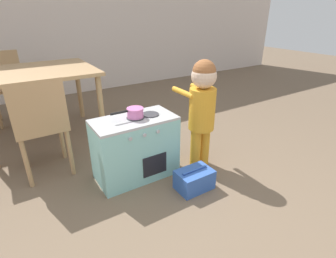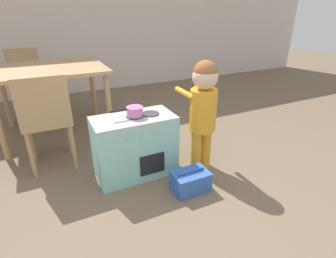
{
  "view_description": "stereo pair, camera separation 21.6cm",
  "coord_description": "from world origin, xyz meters",
  "px_view_note": "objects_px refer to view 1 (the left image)",
  "views": [
    {
      "loc": [
        -0.63,
        -0.63,
        1.29
      ],
      "look_at": [
        0.42,
        1.03,
        0.39
      ],
      "focal_mm": 28.0,
      "sensor_mm": 36.0,
      "label": 1
    },
    {
      "loc": [
        -0.44,
        -0.73,
        1.29
      ],
      "look_at": [
        0.42,
        1.03,
        0.39
      ],
      "focal_mm": 28.0,
      "sensor_mm": 36.0,
      "label": 2
    }
  ],
  "objects_px": {
    "dining_table": "(36,79)",
    "dining_chair_far": "(7,85)",
    "toy_pot": "(135,112)",
    "child_figure": "(202,102)",
    "play_kitchen": "(135,148)",
    "dining_chair_near": "(41,125)",
    "toy_basket": "(194,180)"
  },
  "relations": [
    {
      "from": "dining_table",
      "to": "dining_chair_far",
      "type": "distance_m",
      "value": 0.83
    },
    {
      "from": "dining_chair_far",
      "to": "toy_pot",
      "type": "bearing_deg",
      "value": 111.94
    },
    {
      "from": "child_figure",
      "to": "dining_chair_far",
      "type": "xyz_separation_m",
      "value": [
        -1.31,
        2.09,
        -0.14
      ]
    },
    {
      "from": "play_kitchen",
      "to": "dining_chair_near",
      "type": "relative_size",
      "value": 0.78
    },
    {
      "from": "toy_basket",
      "to": "dining_table",
      "type": "distance_m",
      "value": 1.86
    },
    {
      "from": "child_figure",
      "to": "dining_chair_far",
      "type": "bearing_deg",
      "value": 122.04
    },
    {
      "from": "play_kitchen",
      "to": "child_figure",
      "type": "relative_size",
      "value": 0.69
    },
    {
      "from": "dining_table",
      "to": "play_kitchen",
      "type": "bearing_deg",
      "value": -66.31
    },
    {
      "from": "play_kitchen",
      "to": "dining_chair_far",
      "type": "relative_size",
      "value": 0.78
    },
    {
      "from": "play_kitchen",
      "to": "dining_chair_far",
      "type": "xyz_separation_m",
      "value": [
        -0.77,
        1.94,
        0.2
      ]
    },
    {
      "from": "play_kitchen",
      "to": "toy_basket",
      "type": "xyz_separation_m",
      "value": [
        0.3,
        -0.41,
        -0.18
      ]
    },
    {
      "from": "play_kitchen",
      "to": "dining_chair_near",
      "type": "height_order",
      "value": "dining_chair_near"
    },
    {
      "from": "play_kitchen",
      "to": "dining_chair_near",
      "type": "bearing_deg",
      "value": 147.03
    },
    {
      "from": "dining_table",
      "to": "toy_pot",
      "type": "bearing_deg",
      "value": -65.82
    },
    {
      "from": "toy_pot",
      "to": "dining_chair_near",
      "type": "height_order",
      "value": "dining_chair_near"
    },
    {
      "from": "dining_chair_far",
      "to": "play_kitchen",
      "type": "bearing_deg",
      "value": 111.64
    },
    {
      "from": "play_kitchen",
      "to": "toy_basket",
      "type": "height_order",
      "value": "play_kitchen"
    },
    {
      "from": "child_figure",
      "to": "dining_table",
      "type": "distance_m",
      "value": 1.7
    },
    {
      "from": "dining_table",
      "to": "dining_chair_near",
      "type": "height_order",
      "value": "dining_chair_near"
    },
    {
      "from": "dining_chair_near",
      "to": "play_kitchen",
      "type": "bearing_deg",
      "value": -32.97
    },
    {
      "from": "dining_chair_far",
      "to": "toy_basket",
      "type": "bearing_deg",
      "value": 114.46
    },
    {
      "from": "toy_basket",
      "to": "dining_chair_near",
      "type": "distance_m",
      "value": 1.28
    },
    {
      "from": "play_kitchen",
      "to": "child_figure",
      "type": "height_order",
      "value": "child_figure"
    },
    {
      "from": "dining_chair_near",
      "to": "dining_chair_far",
      "type": "distance_m",
      "value": 1.54
    },
    {
      "from": "play_kitchen",
      "to": "dining_chair_far",
      "type": "distance_m",
      "value": 2.09
    },
    {
      "from": "toy_basket",
      "to": "dining_chair_far",
      "type": "bearing_deg",
      "value": 114.46
    },
    {
      "from": "dining_table",
      "to": "dining_chair_near",
      "type": "distance_m",
      "value": 0.8
    },
    {
      "from": "child_figure",
      "to": "dining_table",
      "type": "bearing_deg",
      "value": 128.48
    },
    {
      "from": "play_kitchen",
      "to": "dining_table",
      "type": "bearing_deg",
      "value": 113.69
    },
    {
      "from": "toy_pot",
      "to": "dining_chair_far",
      "type": "distance_m",
      "value": 2.09
    },
    {
      "from": "toy_basket",
      "to": "dining_chair_near",
      "type": "relative_size",
      "value": 0.33
    },
    {
      "from": "child_figure",
      "to": "dining_chair_far",
      "type": "relative_size",
      "value": 1.12
    }
  ]
}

